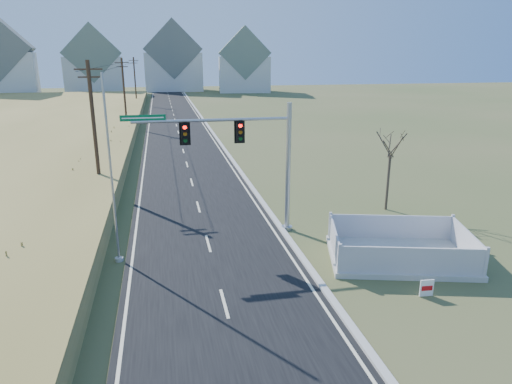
% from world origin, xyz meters
% --- Properties ---
extents(ground, '(260.00, 260.00, 0.00)m').
position_xyz_m(ground, '(0.00, 0.00, 0.00)').
color(ground, '#425027').
rests_on(ground, ground).
extents(road, '(8.00, 180.00, 0.06)m').
position_xyz_m(road, '(0.00, 50.00, 0.03)').
color(road, black).
rests_on(road, ground).
extents(curb, '(0.30, 180.00, 0.18)m').
position_xyz_m(curb, '(4.15, 50.00, 0.09)').
color(curb, '#B2AFA8').
rests_on(curb, ground).
extents(utility_pole_near, '(1.80, 0.26, 9.00)m').
position_xyz_m(utility_pole_near, '(-6.50, 15.00, 4.68)').
color(utility_pole_near, '#422D1E').
rests_on(utility_pole_near, ground).
extents(utility_pole_mid, '(1.80, 0.26, 9.00)m').
position_xyz_m(utility_pole_mid, '(-6.50, 45.00, 4.68)').
color(utility_pole_mid, '#422D1E').
rests_on(utility_pole_mid, ground).
extents(utility_pole_far, '(1.80, 0.26, 9.00)m').
position_xyz_m(utility_pole_far, '(-6.50, 75.00, 4.68)').
color(utility_pole_far, '#422D1E').
rests_on(utility_pole_far, ground).
extents(condo_nnw, '(14.93, 11.17, 17.03)m').
position_xyz_m(condo_nnw, '(-18.00, 108.00, 6.94)').
color(condo_nnw, silver).
rests_on(condo_nnw, ground).
extents(condo_n, '(15.27, 10.20, 18.54)m').
position_xyz_m(condo_n, '(2.00, 112.00, 7.61)').
color(condo_n, silver).
rests_on(condo_n, ground).
extents(condo_ne, '(14.12, 10.51, 16.52)m').
position_xyz_m(condo_ne, '(20.00, 104.00, 6.84)').
color(condo_ne, silver).
rests_on(condo_ne, ground).
extents(traffic_signal_mast, '(8.74, 0.60, 6.95)m').
position_xyz_m(traffic_signal_mast, '(2.64, 5.24, 4.30)').
color(traffic_signal_mast, '#9EA0A5').
rests_on(traffic_signal_mast, ground).
extents(fence_enclosure, '(7.36, 5.91, 1.47)m').
position_xyz_m(fence_enclosure, '(8.67, 0.43, 0.29)').
color(fence_enclosure, '#B7B5AD').
rests_on(fence_enclosure, ground).
extents(open_sign, '(0.57, 0.10, 0.71)m').
position_xyz_m(open_sign, '(8.00, -3.00, 0.38)').
color(open_sign, white).
rests_on(open_sign, ground).
extents(flagpole, '(0.39, 0.39, 8.60)m').
position_xyz_m(flagpole, '(-4.30, 2.90, 3.43)').
color(flagpole, '#B7B5AD').
rests_on(flagpole, ground).
extents(bare_tree, '(1.99, 1.99, 5.27)m').
position_xyz_m(bare_tree, '(11.49, 7.29, 4.25)').
color(bare_tree, '#4C3F33').
rests_on(bare_tree, ground).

